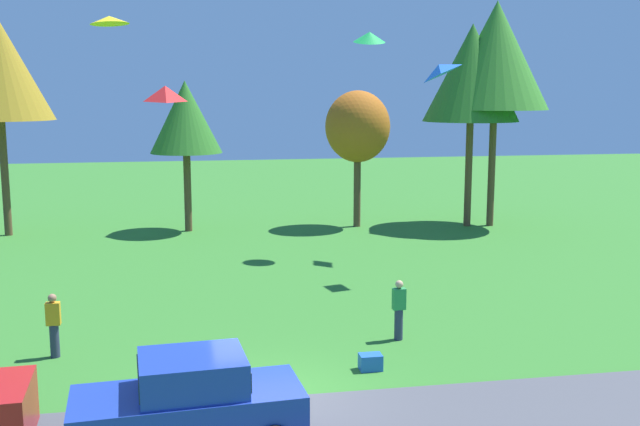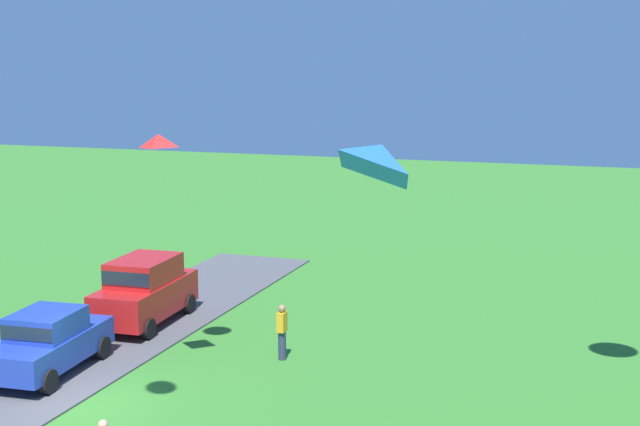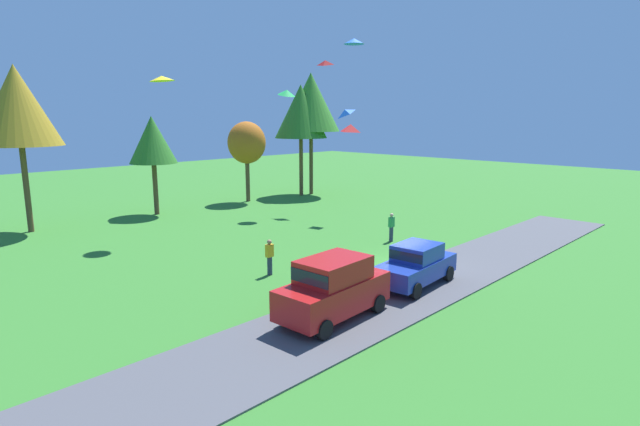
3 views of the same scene
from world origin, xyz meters
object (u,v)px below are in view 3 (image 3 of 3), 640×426
Objects in this scene: person_beside_suv at (391,227)px; tree_far_left at (247,143)px; car_sedan_near_entrance at (416,263)px; kite_diamond_over_trees at (351,128)px; tree_left_of_center at (301,112)px; tree_right_of_center at (17,106)px; cooler_box at (408,248)px; kite_delta_low_drifter at (287,93)px; kite_diamond_mid_center at (345,112)px; person_on_lawn at (270,257)px; tree_lone_near at (311,102)px; kite_delta_high_right at (162,78)px; kite_diamond_high_left at (325,63)px; car_suv_by_flagpole at (333,286)px; kite_delta_near_flag at (354,41)px; tree_far_right at (152,140)px.

tree_far_left is at bearing 80.59° from person_beside_suv.
car_sedan_near_entrance is 6.81m from kite_diamond_over_trees.
tree_left_of_center is at bearing 62.90° from person_beside_suv.
cooler_box is at bearing -57.69° from tree_right_of_center.
tree_left_of_center is (5.66, -0.87, 2.69)m from tree_far_left.
kite_delta_low_drifter is at bearing -140.51° from tree_left_of_center.
tree_far_left is 6.42× the size of kite_diamond_mid_center.
kite_diamond_mid_center reaches higher than person_on_lawn.
cooler_box is at bearing -120.68° from tree_lone_near.
person_beside_suv is at bearing -1.63° from person_on_lawn.
kite_delta_low_drifter is 10.34m from kite_delta_high_right.
cooler_box is at bearing -118.33° from kite_diamond_high_left.
car_suv_by_flagpole reaches higher than person_beside_suv.
tree_right_of_center is 7.10× the size of kite_delta_high_right.
person_beside_suv is at bearing 16.01° from kite_delta_near_flag.
person_on_lawn is (-9.25, 0.26, 0.00)m from person_beside_suv.
cooler_box is (-1.34, -2.10, -0.68)m from person_beside_suv.
car_sedan_near_entrance is at bearing -126.60° from kite_diamond_mid_center.
kite_delta_high_right is at bearing 85.58° from person_on_lawn.
tree_left_of_center is 0.90× the size of tree_lone_near.
tree_left_of_center is (17.82, 16.50, 6.90)m from person_on_lawn.
kite_diamond_high_left is (7.00, 12.98, 11.31)m from cooler_box.
kite_diamond_mid_center is 0.73× the size of kite_delta_high_right.
kite_delta_high_right is (-2.93, 12.45, -1.18)m from kite_delta_near_flag.
car_suv_by_flagpole is 4.34× the size of kite_diamond_mid_center.
tree_lone_near reaches higher than person_beside_suv.
kite_diamond_mid_center is at bearing 63.69° from person_beside_suv.
kite_delta_low_drifter is (16.13, -7.06, 1.10)m from tree_right_of_center.
tree_far_right is (5.40, 23.36, 4.32)m from car_suv_by_flagpole.
tree_right_of_center is 0.93× the size of tree_lone_near.
tree_lone_near is at bearing 59.56° from person_beside_suv.
tree_far_left reaches higher than person_beside_suv.
cooler_box is 18.58m from kite_diamond_high_left.
kite_diamond_mid_center is at bearing 42.65° from kite_diamond_over_trees.
kite_delta_low_drifter is at bearing 80.46° from person_beside_suv.
tree_far_right is 0.72× the size of tree_left_of_center.
kite_diamond_high_left reaches higher than kite_delta_high_right.
tree_right_of_center is 1.03× the size of tree_left_of_center.
person_on_lawn is at bearing 72.61° from car_suv_by_flagpole.
kite_diamond_high_left reaches higher than kite_diamond_mid_center.
tree_lone_near is at bearing -3.99° from tree_right_of_center.
kite_diamond_mid_center is (14.37, 12.20, 6.36)m from car_suv_by_flagpole.
kite_diamond_high_left is at bearing -67.94° from tree_far_left.
tree_far_left is at bearing 171.70° from tree_lone_near.
kite_delta_low_drifter is 0.90× the size of kite_delta_high_right.
kite_delta_high_right reaches higher than person_beside_suv.
tree_lone_near is 13.46× the size of kite_diamond_over_trees.
person_beside_suv is 1.00× the size of person_on_lawn.
tree_left_of_center is (22.82, -1.55, -0.23)m from tree_right_of_center.
kite_delta_high_right reaches higher than car_suv_by_flagpole.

